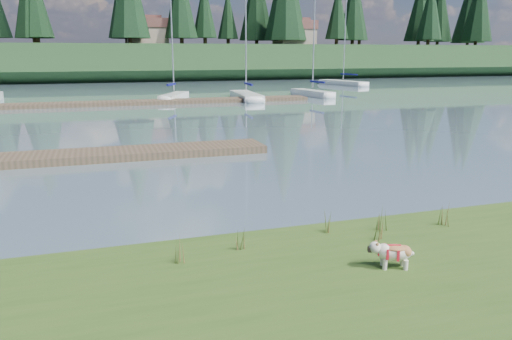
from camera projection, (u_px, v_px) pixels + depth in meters
name	position (u px, v px, depth m)	size (l,w,h in m)	color
ground	(129.00, 105.00, 39.80)	(200.00, 200.00, 0.00)	gray
ridge	(109.00, 63.00, 79.04)	(200.00, 20.00, 5.00)	#1B351A
bulldog	(393.00, 252.00, 8.78)	(0.80, 0.50, 0.47)	silver
dock_near	(62.00, 157.00, 19.13)	(16.00, 2.00, 0.30)	#4C3D2C
dock_far	(155.00, 102.00, 40.37)	(26.00, 2.20, 0.30)	#4C3D2C
sailboat_bg_2	(176.00, 96.00, 44.13)	(3.72, 6.10, 9.48)	white
sailboat_bg_3	(244.00, 95.00, 45.07)	(2.33, 8.40, 12.15)	white
sailboat_bg_4	(309.00, 92.00, 47.84)	(2.30, 6.62, 9.75)	white
sailboat_bg_5	(339.00, 82.00, 64.12)	(3.66, 8.80, 12.27)	white
weed_0	(240.00, 239.00, 9.62)	(0.17, 0.14, 0.49)	#475B23
weed_1	(328.00, 222.00, 10.56)	(0.17, 0.14, 0.53)	#475B23
weed_2	(380.00, 220.00, 10.63)	(0.17, 0.14, 0.58)	#475B23
weed_3	(178.00, 251.00, 8.99)	(0.17, 0.14, 0.52)	#475B23
weed_4	(381.00, 232.00, 10.06)	(0.17, 0.14, 0.46)	#475B23
weed_5	(443.00, 216.00, 10.94)	(0.17, 0.14, 0.53)	#475B23
mud_lip	(238.00, 247.00, 10.53)	(60.00, 0.50, 0.14)	#33281C
conifer_5	(204.00, 9.00, 78.85)	(3.96, 3.96, 10.35)	#382619
conifer_7	(354.00, 5.00, 87.55)	(5.28, 5.28, 13.20)	#382619
conifer_8	(430.00, 9.00, 87.90)	(4.62, 4.62, 11.77)	#382619
conifer_9	(479.00, 5.00, 94.26)	(5.94, 5.94, 14.62)	#382619
house_1	(147.00, 31.00, 77.88)	(6.30, 5.30, 4.65)	gray
house_2	(294.00, 32.00, 83.22)	(6.30, 5.30, 4.65)	gray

